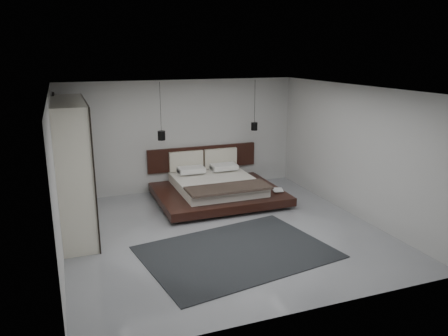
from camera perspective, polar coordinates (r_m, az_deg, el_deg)
name	(u,v)px	position (r m, az deg, el deg)	size (l,w,h in m)	color
floor	(223,231)	(8.79, -0.10, -8.23)	(6.00, 6.00, 0.00)	gray
ceiling	(223,89)	(8.11, -0.11, 10.27)	(6.00, 6.00, 0.00)	white
wall_back	(182,136)	(11.14, -5.50, 4.21)	(6.00, 6.00, 0.00)	#AFAFAC
wall_front	(304,217)	(5.76, 10.41, -6.28)	(6.00, 6.00, 0.00)	#AFAFAC
wall_left	(56,178)	(7.86, -21.09, -1.28)	(6.00, 6.00, 0.00)	#AFAFAC
wall_right	(354,151)	(9.77, 16.63, 2.14)	(6.00, 6.00, 0.00)	#AFAFAC
lattice_screen	(59,153)	(10.26, -20.77, 1.80)	(0.05, 0.90, 2.60)	black
bed	(216,187)	(10.54, -1.02, -2.54)	(2.90, 2.44, 1.10)	black
book_lower	(273,191)	(10.41, 6.43, -2.94)	(0.20, 0.27, 0.03)	#99724C
book_upper	(273,190)	(10.36, 6.41, -2.87)	(0.23, 0.32, 0.02)	#99724C
pendant_left	(161,135)	(10.36, -8.17, 4.24)	(0.18, 0.18, 1.35)	black
pendant_right	(254,126)	(11.09, 3.98, 5.47)	(0.16, 0.16, 1.26)	black
wardrobe	(73,167)	(8.96, -19.11, 0.12)	(0.62, 2.64, 2.59)	silver
rug	(237,252)	(7.92, 1.70, -10.90)	(3.22, 2.30, 0.01)	black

